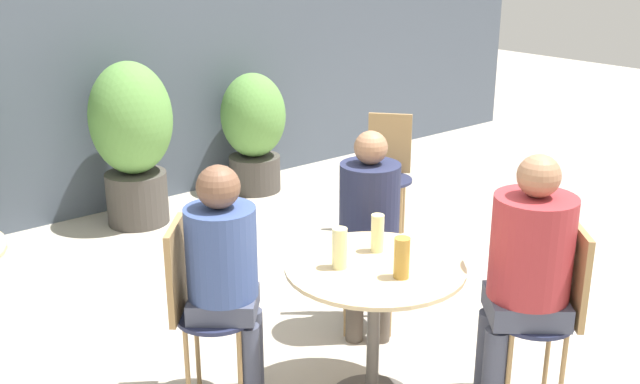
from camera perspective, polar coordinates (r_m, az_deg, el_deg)
name	(u,v)px	position (r m, az deg, el deg)	size (l,w,h in m)	color
ground_plane	(385,383)	(3.95, 5.01, -14.32)	(20.00, 20.00, 0.00)	#B2A899
storefront_wall	(91,26)	(6.15, -17.04, 11.98)	(10.00, 0.06, 3.00)	#4C5666
cafe_table_near	(374,295)	(3.53, 4.15, -7.86)	(0.83, 0.83, 0.73)	#514C47
bistro_chair_0	(555,301)	(3.67, 17.44, -7.95)	(0.44, 0.43, 0.92)	#232847
bistro_chair_1	(368,232)	(4.30, 3.67, -3.06)	(0.43, 0.44, 0.92)	#232847
bistro_chair_2	(196,297)	(3.59, -9.44, -7.90)	(0.44, 0.43, 0.92)	#232847
bistro_chair_4	(388,164)	(5.58, 5.20, 2.13)	(0.44, 0.43, 0.92)	#232847
seated_person_0	(527,264)	(3.56, 15.47, -5.28)	(0.48, 0.47, 1.26)	#42475B
seated_person_1	(369,216)	(4.11, 3.78, -1.82)	(0.42, 0.42, 1.18)	brown
seated_person_2	(225,265)	(3.50, -7.25, -5.54)	(0.42, 0.42, 1.20)	#42475B
beer_glass_0	(340,248)	(3.39, 1.50, -4.29)	(0.07, 0.07, 0.19)	beige
beer_glass_1	(402,258)	(3.32, 6.25, -5.01)	(0.07, 0.07, 0.19)	#B28433
beer_glass_2	(377,233)	(3.58, 4.40, -3.14)	(0.06, 0.06, 0.19)	beige
potted_plant_1	(132,136)	(5.92, -14.12, 4.19)	(0.63, 0.63, 1.28)	#47423D
potted_plant_2	(254,128)	(6.57, -5.09, 4.88)	(0.57, 0.57, 1.05)	#47423D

